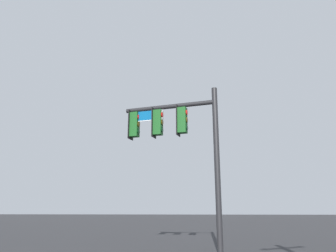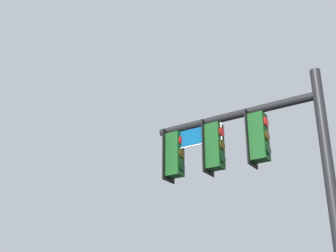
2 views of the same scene
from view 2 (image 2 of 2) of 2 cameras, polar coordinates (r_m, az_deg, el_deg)
signal_pole_near at (r=10.48m, az=10.14°, el=-4.40°), size 4.09×0.94×6.49m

